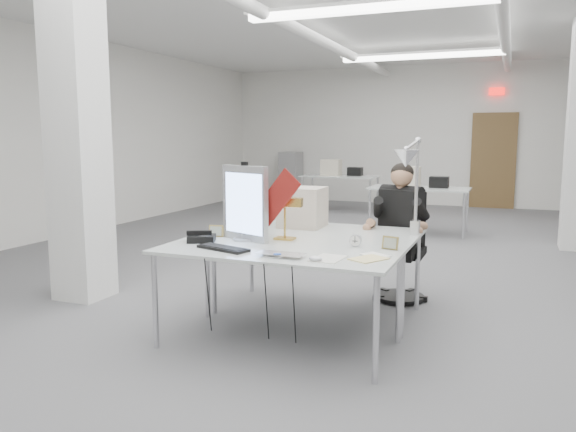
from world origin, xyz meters
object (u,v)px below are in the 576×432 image
beige_monitor (303,207)px  architect_lamp (412,181)px  monitor (245,203)px  laptop (277,256)px  desk_phone (202,238)px  office_chair (401,250)px  desk_main (278,250)px  bankers_lamp (285,218)px  seated_person (401,209)px

beige_monitor → architect_lamp: (1.04, -0.27, 0.29)m
monitor → architect_lamp: architect_lamp is taller
architect_lamp → laptop: bearing=-116.7°
desk_phone → beige_monitor: 1.12m
desk_phone → beige_monitor: bearing=41.0°
office_chair → desk_phone: size_ratio=4.78×
desk_main → beige_monitor: (-0.19, 1.03, 0.20)m
laptop → desk_main: bearing=113.3°
laptop → bankers_lamp: bearing=109.7°
laptop → architect_lamp: (0.73, 1.06, 0.46)m
office_chair → beige_monitor: bearing=-126.2°
bankers_lamp → desk_phone: (-0.58, -0.34, -0.15)m
architect_lamp → desk_phone: bearing=-147.0°
seated_person → bankers_lamp: 1.35m
office_chair → desk_phone: (-1.32, -1.52, 0.28)m
office_chair → monitor: size_ratio=1.66×
beige_monitor → bankers_lamp: bearing=-82.8°
seated_person → desk_phone: bearing=-110.5°
bankers_lamp → desk_phone: bankers_lamp is taller
office_chair → monitor: (-1.02, -1.32, 0.55)m
seated_person → desk_phone: size_ratio=4.58×
beige_monitor → desk_main: bearing=-80.3°
monitor → bankers_lamp: bearing=48.0°
seated_person → laptop: (-0.51, -1.81, -0.13)m
office_chair → architect_lamp: size_ratio=1.06×
laptop → architect_lamp: architect_lamp is taller
monitor → office_chair: bearing=73.9°
seated_person → desk_phone: seated_person is taller
monitor → desk_phone: bearing=-125.1°
monitor → bankers_lamp: (0.29, 0.14, -0.13)m
desk_main → seated_person: bearing=67.1°
office_chair → laptop: office_chair is taller
monitor → laptop: size_ratio=1.75×
laptop → architect_lamp: bearing=57.4°
beige_monitor → seated_person: bearing=29.1°
desk_main → desk_phone: size_ratio=8.57×
bankers_lamp → architect_lamp: 1.07m
office_chair → monitor: monitor is taller
seated_person → monitor: 1.64m
seated_person → monitor: size_ratio=1.59×
seated_person → bankers_lamp: size_ratio=2.75×
bankers_lamp → architect_lamp: bearing=12.9°
desk_main → office_chair: 1.69m
desk_main → bankers_lamp: (-0.10, 0.37, 0.19)m
bankers_lamp → laptop: bearing=-81.4°
bankers_lamp → desk_phone: bearing=-159.3°
laptop → bankers_lamp: (-0.22, 0.68, 0.16)m
office_chair → beige_monitor: beige_monitor is taller
seated_person → laptop: size_ratio=2.80×
seated_person → architect_lamp: 0.84m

